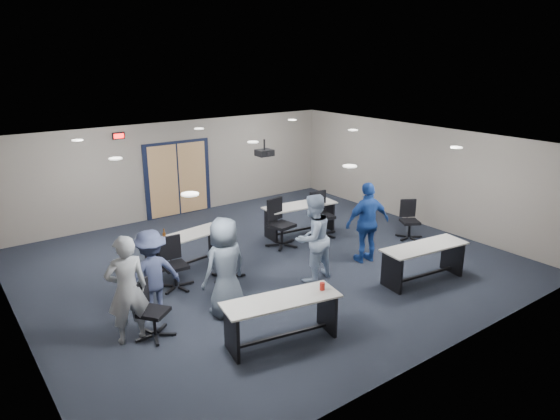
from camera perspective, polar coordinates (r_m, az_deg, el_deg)
floor at (r=11.27m, az=-1.49°, el=-6.09°), size 10.00×10.00×0.00m
back_wall at (r=14.61m, az=-11.71°, el=4.64°), size 10.00×0.04×2.70m
front_wall at (r=7.78m, az=17.92°, el=-7.35°), size 10.00×0.04×2.70m
left_wall at (r=9.10m, az=-28.45°, el=-5.00°), size 0.04×9.00×2.70m
right_wall at (r=14.16m, az=15.35°, el=3.97°), size 0.04×9.00×2.70m
ceiling at (r=10.49m, az=-1.60°, el=7.57°), size 10.00×9.00×0.04m
double_door at (r=14.64m, az=-11.57°, el=3.47°), size 2.00×0.07×2.20m
exit_sign at (r=13.78m, az=-17.97°, el=8.06°), size 0.32×0.07×0.18m
ceiling_projector at (r=11.11m, az=-1.78°, el=6.58°), size 0.35×0.32×0.37m
ceiling_can_lights at (r=10.70m, az=-2.37°, el=7.59°), size 6.24×5.74×0.02m
table_front_left at (r=8.16m, az=0.21°, el=-11.62°), size 2.00×0.99×0.90m
table_front_right at (r=10.66m, az=16.11°, el=-5.17°), size 1.96×0.86×0.77m
table_back_left at (r=11.05m, az=-10.75°, el=-3.98°), size 1.92×0.87×1.03m
table_back_right at (r=12.89m, az=2.30°, el=-0.45°), size 2.00×0.84×0.79m
chair_back_a at (r=10.14m, az=-11.92°, el=-6.05°), size 0.70×0.70×1.04m
chair_back_b at (r=10.39m, az=-6.07°, el=-5.13°), size 0.85×0.85×1.06m
chair_back_c at (r=12.03m, az=0.22°, el=-1.54°), size 0.85×0.85×1.17m
chair_back_d at (r=12.78m, az=4.90°, el=-0.53°), size 0.79×0.79×1.14m
chair_loose_left at (r=8.57m, az=-14.27°, el=-11.02°), size 0.86×0.86×0.98m
chair_loose_right at (r=12.98m, az=14.64°, el=-1.13°), size 0.84×0.84×0.98m
person_gray at (r=8.38m, az=-17.10°, el=-8.70°), size 0.70×0.50×1.83m
person_plaid at (r=8.90m, az=-6.29°, el=-6.48°), size 0.96×0.70×1.81m
person_lightblue at (r=10.18m, az=3.75°, el=-3.20°), size 0.97×0.80×1.83m
person_navy at (r=11.24m, az=9.97°, el=-1.42°), size 1.15×0.68×1.83m
person_back at (r=9.07m, az=-14.46°, el=-7.12°), size 1.06×0.62×1.63m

